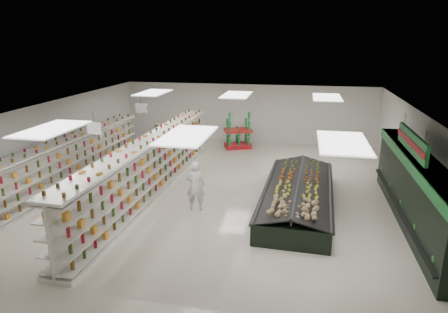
% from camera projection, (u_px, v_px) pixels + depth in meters
% --- Properties ---
extents(floor, '(16.00, 16.00, 0.00)m').
position_uv_depth(floor, '(219.00, 192.00, 15.24)').
color(floor, beige).
rests_on(floor, ground).
extents(ceiling, '(14.00, 16.00, 0.02)m').
position_uv_depth(ceiling, '(218.00, 109.00, 14.32)').
color(ceiling, white).
rests_on(ceiling, wall_back).
extents(wall_back, '(14.00, 0.02, 3.20)m').
position_uv_depth(wall_back, '(248.00, 113.00, 22.30)').
color(wall_back, white).
rests_on(wall_back, floor).
extents(wall_front, '(14.00, 0.02, 3.20)m').
position_uv_depth(wall_front, '(127.00, 269.00, 7.26)').
color(wall_front, white).
rests_on(wall_front, floor).
extents(wall_left, '(0.02, 16.00, 3.20)m').
position_uv_depth(wall_left, '(49.00, 142.00, 16.08)').
color(wall_left, white).
rests_on(wall_left, floor).
extents(wall_right, '(0.02, 16.00, 3.20)m').
position_uv_depth(wall_right, '(421.00, 163.00, 13.48)').
color(wall_right, white).
rests_on(wall_right, floor).
extents(produce_wall_case, '(0.93, 8.00, 2.20)m').
position_uv_depth(produce_wall_case, '(416.00, 187.00, 12.26)').
color(produce_wall_case, black).
rests_on(produce_wall_case, floor).
extents(aisle_sign_near, '(0.52, 0.06, 0.75)m').
position_uv_depth(aisle_sign_near, '(94.00, 128.00, 13.28)').
color(aisle_sign_near, white).
rests_on(aisle_sign_near, ceiling).
extents(aisle_sign_far, '(0.52, 0.06, 0.75)m').
position_uv_depth(aisle_sign_far, '(141.00, 108.00, 17.04)').
color(aisle_sign_far, white).
rests_on(aisle_sign_far, ceiling).
extents(hortifruti_banner, '(0.12, 3.20, 0.95)m').
position_uv_depth(hortifruti_banner, '(412.00, 142.00, 11.91)').
color(hortifruti_banner, '#1F7633').
rests_on(hortifruti_banner, ceiling).
extents(gondola_left, '(1.34, 10.84, 1.87)m').
position_uv_depth(gondola_left, '(64.00, 166.00, 15.54)').
color(gondola_left, white).
rests_on(gondola_left, floor).
extents(gondola_center, '(1.20, 12.16, 2.10)m').
position_uv_depth(gondola_center, '(151.00, 168.00, 14.90)').
color(gondola_center, white).
rests_on(gondola_center, floor).
extents(produce_island, '(2.63, 6.55, 0.96)m').
position_uv_depth(produce_island, '(298.00, 194.00, 13.87)').
color(produce_island, black).
rests_on(produce_island, floor).
extents(soda_endcap, '(1.65, 1.38, 1.80)m').
position_uv_depth(soda_endcap, '(238.00, 132.00, 21.12)').
color(soda_endcap, '#A8131C').
rests_on(soda_endcap, floor).
extents(shopper_main, '(0.68, 0.50, 1.72)m').
position_uv_depth(shopper_main, '(195.00, 186.00, 13.42)').
color(shopper_main, white).
rests_on(shopper_main, floor).
extents(shopper_background, '(0.54, 0.78, 1.50)m').
position_uv_depth(shopper_background, '(159.00, 137.00, 20.50)').
color(shopper_background, tan).
rests_on(shopper_background, floor).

